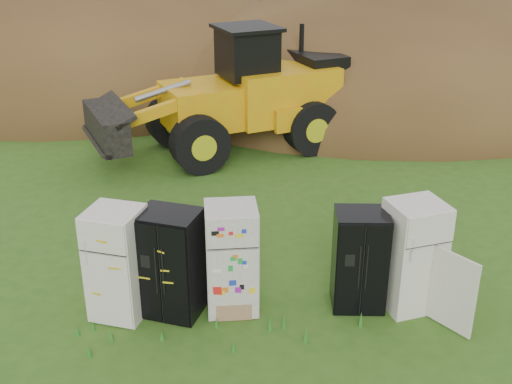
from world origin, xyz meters
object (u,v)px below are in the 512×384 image
Objects in this scene: fridge_black_side at (171,263)px; fridge_sticker at (232,259)px; wheel_loader at (218,93)px; fridge_leftmost at (117,263)px; fridge_black_right at (360,260)px; fridge_open_door at (413,256)px.

fridge_black_side is 0.96m from fridge_sticker.
fridge_leftmost is at bearing -123.88° from wheel_loader.
fridge_black_right is (2.06, 0.00, -0.07)m from fridge_sticker.
fridge_sticker is 7.31m from wheel_loader.
fridge_sticker is at bearing 20.18° from fridge_leftmost.
fridge_black_right is 0.25× the size of wheel_loader.
fridge_open_door reaches higher than fridge_black_right.
fridge_open_door is at bearing -88.79° from wheel_loader.
fridge_leftmost reaches higher than fridge_black_right.
fridge_sticker is 0.99× the size of fridge_open_door.
fridge_leftmost is at bearing -175.11° from fridge_black_right.
fridge_black_side is 3.86m from fridge_open_door.
fridge_black_side is at bearing -179.13° from fridge_sticker.
fridge_open_door is (4.69, 0.01, 0.01)m from fridge_leftmost.
fridge_open_door is (3.86, 0.00, 0.04)m from fridge_black_side.
fridge_black_right is at bearing 21.22° from fridge_black_side.
wheel_loader is (-3.17, 7.33, 0.71)m from fridge_open_door.
fridge_leftmost is 7.53m from wheel_loader.
fridge_leftmost is at bearing -159.44° from fridge_black_side.
fridge_leftmost is 0.99× the size of fridge_open_door.
wheel_loader is (-0.28, 7.26, 0.73)m from fridge_sticker.
wheel_loader is at bearing 104.62° from fridge_black_side.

